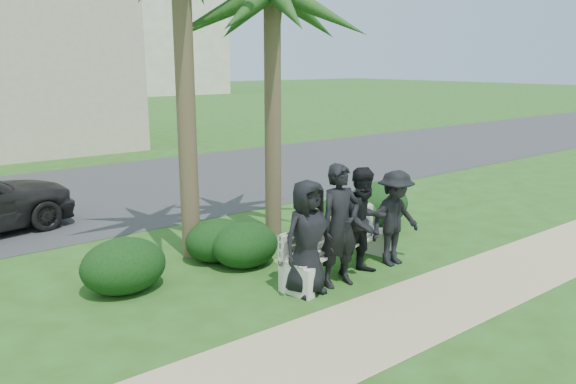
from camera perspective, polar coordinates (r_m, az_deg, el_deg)
name	(u,v)px	position (r m, az deg, el deg)	size (l,w,h in m)	color
ground	(342,268)	(9.47, 5.55, -7.74)	(160.00, 160.00, 0.00)	#294A15
footpath	(430,304)	(8.37, 14.23, -10.99)	(30.00, 1.60, 0.01)	tan
asphalt_street	(142,187)	(15.99, -14.60, 0.54)	(160.00, 8.00, 0.01)	#2D2D30
stucco_bldg_right	(4,54)	(24.91, -26.86, 12.43)	(8.40, 8.40, 7.30)	tan
park_bench	(340,249)	(9.18, 5.29, -5.81)	(2.59, 1.06, 0.87)	#AA9E8E
man_a	(307,238)	(8.19, 1.99, -4.65)	(0.84, 0.55, 1.72)	black
man_b	(340,226)	(8.51, 5.31, -3.42)	(0.69, 0.45, 1.89)	black
man_c	(364,222)	(9.01, 7.74, -3.01)	(0.85, 0.67, 1.76)	black
man_d	(395,218)	(9.55, 10.80, -2.62)	(1.05, 0.60, 1.62)	black
hedge_a	(123,264)	(8.77, -16.37, -7.05)	(1.28, 1.06, 0.83)	black
hedge_b	(245,244)	(9.48, -4.35, -5.26)	(1.16, 0.96, 0.76)	black
hedge_c	(217,239)	(9.80, -7.22, -4.75)	(1.14, 0.94, 0.74)	black
hedge_d	(347,216)	(10.93, 6.00, -2.49)	(1.33, 1.10, 0.87)	black
hedge_e	(346,210)	(11.62, 5.89, -1.81)	(1.18, 0.97, 0.77)	black
hedge_f	(377,202)	(11.99, 9.05, -1.04)	(1.42, 1.18, 0.93)	black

